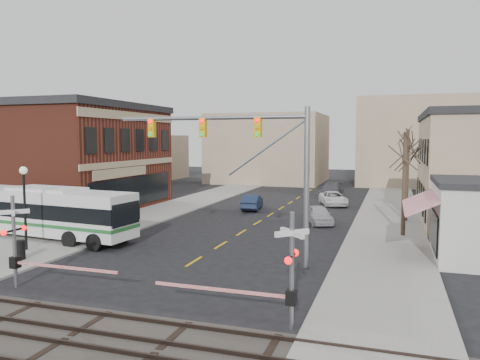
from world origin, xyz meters
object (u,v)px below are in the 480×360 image
object	(u,v)px
street_lamp	(24,191)
pedestrian_near	(71,227)
car_d	(331,190)
rr_crossing_west	(22,243)
car_c	(333,198)
transit_bus	(48,212)
pedestrian_far	(80,214)
rr_crossing_east	(279,271)
car_b	(252,202)
car_a	(319,215)
traffic_signal_mast	(251,152)
trash_bin	(19,250)

from	to	relation	value
street_lamp	pedestrian_near	distance (m)	3.59
car_d	rr_crossing_west	bearing A→B (deg)	-98.61
car_c	pedestrian_near	bearing A→B (deg)	-138.55
car_d	pedestrian_near	xyz separation A→B (m)	(-11.95, -29.06, 0.28)
transit_bus	car_c	world-z (taller)	transit_bus
street_lamp	pedestrian_far	distance (m)	7.19
rr_crossing_east	car_b	size ratio (longest dim) A/B	1.36
car_a	pedestrian_near	bearing A→B (deg)	-161.22
traffic_signal_mast	car_b	size ratio (longest dim) A/B	2.52
rr_crossing_west	pedestrian_near	distance (m)	8.44
transit_bus	car_a	bearing A→B (deg)	35.20
pedestrian_far	rr_crossing_east	bearing A→B (deg)	-73.88
rr_crossing_east	pedestrian_near	xyz separation A→B (m)	(-14.92, 8.33, -0.92)
car_a	car_c	size ratio (longest dim) A/B	0.85
rr_crossing_west	car_b	xyz separation A→B (m)	(2.87, 24.62, -1.29)
car_d	rr_crossing_east	bearing A→B (deg)	-81.09
car_c	car_d	size ratio (longest dim) A/B	0.89
car_a	car_c	xyz separation A→B (m)	(-0.17, 10.40, -0.03)
rr_crossing_east	pedestrian_near	bearing A→B (deg)	150.83
transit_bus	car_d	xyz separation A→B (m)	(14.37, 28.27, -1.02)
rr_crossing_west	street_lamp	size ratio (longest dim) A/B	1.18
rr_crossing_east	trash_bin	world-z (taller)	rr_crossing_east
car_d	pedestrian_near	distance (m)	31.43
transit_bus	pedestrian_near	size ratio (longest dim) A/B	6.72
traffic_signal_mast	car_d	distance (m)	30.10
trash_bin	pedestrian_near	xyz separation A→B (m)	(0.00, 4.20, 0.43)
rr_crossing_west	pedestrian_far	world-z (taller)	rr_crossing_west
transit_bus	car_a	size ratio (longest dim) A/B	3.11
rr_crossing_east	trash_bin	xyz separation A→B (m)	(-14.92, 4.13, -1.35)
pedestrian_near	car_d	bearing A→B (deg)	-8.38
trash_bin	pedestrian_far	size ratio (longest dim) A/B	0.53
pedestrian_near	pedestrian_far	world-z (taller)	pedestrian_far
pedestrian_near	pedestrian_far	bearing A→B (deg)	45.26
trash_bin	pedestrian_far	distance (m)	8.93
rr_crossing_east	pedestrian_far	size ratio (longest dim) A/B	2.98
car_b	pedestrian_near	distance (m)	18.14
car_a	rr_crossing_east	bearing A→B (deg)	-108.09
car_b	car_c	world-z (taller)	car_b
street_lamp	car_b	world-z (taller)	street_lamp
traffic_signal_mast	trash_bin	xyz separation A→B (m)	(-11.60, -3.57, -5.14)
rr_crossing_east	car_b	distance (m)	26.75
pedestrian_near	pedestrian_far	xyz separation A→B (m)	(-2.63, 4.33, 0.01)
trash_bin	car_d	size ratio (longest dim) A/B	0.19
car_b	car_d	xyz separation A→B (m)	(5.59, 12.07, 0.09)
street_lamp	pedestrian_near	xyz separation A→B (m)	(1.29, 2.31, -2.42)
pedestrian_near	pedestrian_far	distance (m)	5.07
rr_crossing_east	car_a	world-z (taller)	rr_crossing_east
pedestrian_far	transit_bus	bearing A→B (deg)	-124.58
trash_bin	pedestrian_far	world-z (taller)	pedestrian_far
transit_bus	trash_bin	world-z (taller)	transit_bus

